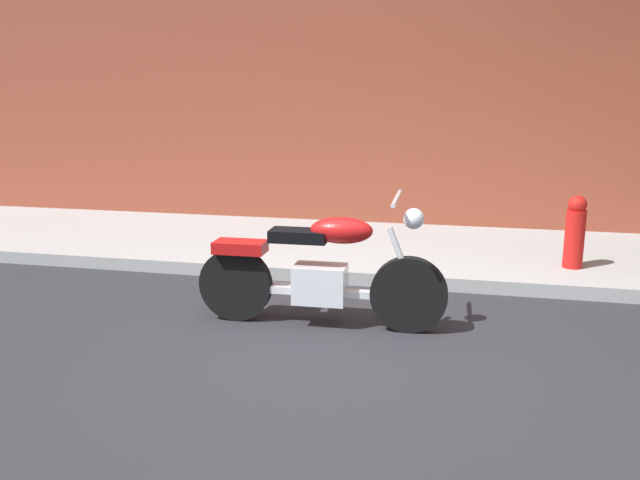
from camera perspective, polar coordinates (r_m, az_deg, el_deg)
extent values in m
plane|color=#28282D|center=(5.07, 1.57, -9.68)|extent=(60.00, 60.00, 0.00)
cube|color=#A1A1A1|center=(7.88, 5.76, -0.88)|extent=(25.11, 2.63, 0.14)
cylinder|color=black|center=(5.39, 7.82, -4.79)|extent=(0.64, 0.12, 0.64)
cylinder|color=black|center=(5.66, -7.43, -3.91)|extent=(0.64, 0.12, 0.64)
cube|color=silver|center=(5.46, 0.00, -3.88)|extent=(0.45, 0.29, 0.32)
cube|color=silver|center=(5.48, 0.00, -4.58)|extent=(1.34, 0.11, 0.06)
ellipsoid|color=red|center=(5.31, 1.91, 0.86)|extent=(0.53, 0.27, 0.22)
cube|color=black|center=(5.39, -1.88, 0.39)|extent=(0.49, 0.25, 0.10)
cube|color=red|center=(5.55, -7.04, -0.60)|extent=(0.45, 0.25, 0.10)
cylinder|color=silver|center=(5.31, 7.26, -1.89)|extent=(0.27, 0.06, 0.58)
cylinder|color=silver|center=(5.21, 6.77, 3.67)|extent=(0.05, 0.70, 0.04)
sphere|color=silver|center=(5.23, 8.25, 1.87)|extent=(0.17, 0.17, 0.17)
cylinder|color=silver|center=(5.69, -2.17, -4.24)|extent=(0.80, 0.11, 0.09)
cylinder|color=red|center=(7.25, 21.44, -0.47)|extent=(0.20, 0.20, 0.75)
sphere|color=red|center=(7.17, 21.73, 2.91)|extent=(0.19, 0.19, 0.19)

